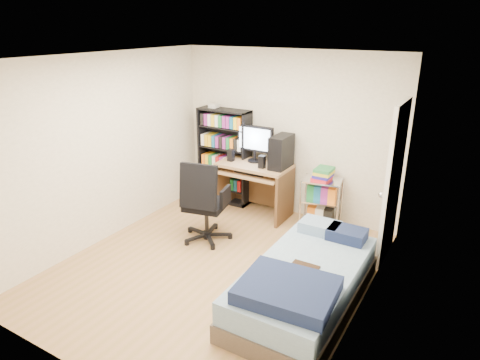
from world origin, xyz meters
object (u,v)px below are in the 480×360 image
Objects in this scene: media_shelf at (224,155)px; office_chair at (205,216)px; bed at (304,283)px; computer_desk at (262,169)px.

media_shelf is 1.49m from office_chair.
office_chair is 0.56× the size of bed.
computer_desk is 1.19× the size of office_chair.
media_shelf is 1.40× the size of office_chair.
computer_desk is at bearing 65.35° from office_chair.
media_shelf is 1.17× the size of computer_desk.
office_chair reaches higher than bed.
computer_desk is at bearing -11.37° from media_shelf.
bed is (2.25, -1.98, -0.54)m from media_shelf.
computer_desk is at bearing 128.89° from bed.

